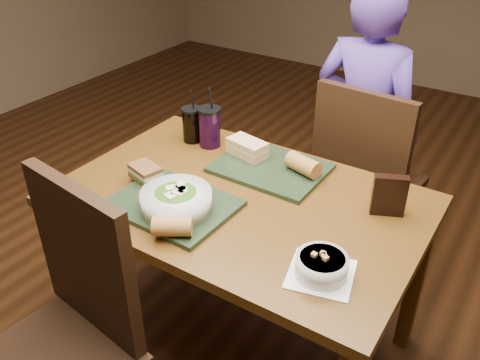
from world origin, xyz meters
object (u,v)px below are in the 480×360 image
Objects in this scene: tray_far at (270,168)px; dining_table at (240,217)px; baguette_far at (303,165)px; cup_berry at (210,127)px; diner at (363,130)px; sandwich_far at (247,148)px; cup_cola at (192,124)px; sandwich_near at (145,173)px; salad_bowl at (176,200)px; tray_near at (172,205)px; chip_bag at (389,195)px; soup_bowl at (322,265)px; chair_near at (68,327)px; baguette_near at (172,227)px; chair_far at (363,176)px.

dining_table is at bearing -89.14° from tray_far.
baguette_far is 0.45m from cup_berry.
sandwich_far is at bearing 69.50° from diner.
cup_cola is 0.09m from cup_berry.
salad_bowl is at bearing -22.75° from sandwich_near.
cup_cola is (-0.29, 0.47, 0.02)m from salad_bowl.
chip_bag reaches higher than tray_near.
salad_bowl is 0.46m from sandwich_far.
cup_berry is (0.09, 0.01, 0.01)m from cup_cola.
cup_berry is 0.81m from chip_bag.
soup_bowl reaches higher than sandwich_near.
soup_bowl is at bearing -27.51° from dining_table.
chair_near is at bearing -94.03° from tray_near.
cup_cola is (-0.37, 0.59, 0.03)m from baguette_near.
cup_berry reaches higher than chip_bag.
dining_table is 0.25m from tray_far.
cup_berry is at bearing 115.31° from baguette_near.
cup_cola is at bearing 178.58° from baguette_far.
cup_berry is (-0.45, 0.02, 0.04)m from baguette_far.
soup_bowl is 1.52× the size of chip_bag.
cup_berry reaches higher than sandwich_near.
soup_bowl is at bearing -3.60° from tray_near.
chair_far reaches higher than tray_far.
sandwich_far is at bearing -4.11° from cup_berry.
tray_near is 0.19m from baguette_near.
sandwich_far is 0.75× the size of cup_cola.
salad_bowl is at bearing -118.50° from baguette_far.
chip_bag reaches higher than salad_bowl.
chair_far is at bearing 68.89° from salad_bowl.
baguette_far is at bearing -1.42° from cup_cola.
salad_bowl is 1.08× the size of soup_bowl.
soup_bowl is (0.20, -0.92, 0.22)m from chair_far.
tray_near is 0.44m from tray_far.
diner is 1.09m from salad_bowl.
diner is 10.44× the size of sandwich_near.
sandwich_near is at bearing -79.67° from cup_cola.
dining_table is at bearing 48.43° from tray_near.
tray_near is at bearing 148.92° from salad_bowl.
soup_bowl is at bearing -121.99° from chip_bag.
tray_far is 0.49m from chip_bag.
sandwich_near is at bearing 67.27° from diner.
chair_far is at bearing 33.98° from cup_cola.
baguette_far is 0.58× the size of cup_cola.
soup_bowl is (0.28, -1.07, 0.07)m from diner.
diner is at bearing 92.59° from chip_bag.
tray_far is at bearing -4.96° from cup_cola.
tray_near is 3.10× the size of baguette_far.
salad_bowl reaches higher than tray_near.
soup_bowl is at bearing -77.80° from chair_far.
chair_far is at bearing 71.95° from dining_table.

